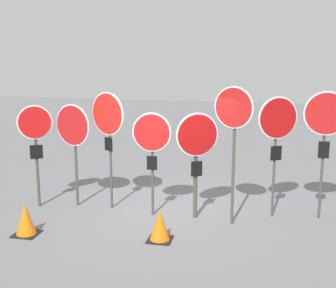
# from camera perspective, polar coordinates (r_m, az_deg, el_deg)

# --- Properties ---
(ground_plane) EXTENTS (40.00, 40.00, 0.00)m
(ground_plane) POSITION_cam_1_polar(r_m,az_deg,el_deg) (10.01, 0.46, -8.38)
(ground_plane) COLOR slate
(stop_sign_0) EXTENTS (0.65, 0.38, 2.25)m
(stop_sign_0) POSITION_cam_1_polar(r_m,az_deg,el_deg) (10.34, -15.88, 1.27)
(stop_sign_0) COLOR #474238
(stop_sign_0) RESTS_ON ground
(stop_sign_1) EXTENTS (0.86, 0.31, 2.26)m
(stop_sign_1) POSITION_cam_1_polar(r_m,az_deg,el_deg) (10.20, -11.50, 1.56)
(stop_sign_1) COLOR #474238
(stop_sign_1) RESTS_ON ground
(stop_sign_2) EXTENTS (0.82, 0.44, 2.53)m
(stop_sign_2) POSITION_cam_1_polar(r_m,az_deg,el_deg) (9.88, -7.33, 2.83)
(stop_sign_2) COLOR #474238
(stop_sign_2) RESTS_ON ground
(stop_sign_3) EXTENTS (0.79, 0.12, 2.17)m
(stop_sign_3) POSITION_cam_1_polar(r_m,az_deg,el_deg) (9.42, -1.99, 0.59)
(stop_sign_3) COLOR #474238
(stop_sign_3) RESTS_ON ground
(stop_sign_4) EXTENTS (0.78, 0.44, 2.19)m
(stop_sign_4) POSITION_cam_1_polar(r_m,az_deg,el_deg) (9.31, 3.52, -0.27)
(stop_sign_4) COLOR #474238
(stop_sign_4) RESTS_ON ground
(stop_sign_5) EXTENTS (0.76, 0.32, 2.74)m
(stop_sign_5) POSITION_cam_1_polar(r_m,az_deg,el_deg) (8.94, 8.01, 2.89)
(stop_sign_5) COLOR #474238
(stop_sign_5) RESTS_ON ground
(stop_sign_6) EXTENTS (0.76, 0.43, 2.50)m
(stop_sign_6) POSITION_cam_1_polar(r_m,az_deg,el_deg) (9.54, 13.19, 2.11)
(stop_sign_6) COLOR #474238
(stop_sign_6) RESTS_ON ground
(stop_sign_7) EXTENTS (0.87, 0.12, 2.61)m
(stop_sign_7) POSITION_cam_1_polar(r_m,az_deg,el_deg) (9.68, 18.67, 2.47)
(stop_sign_7) COLOR #474238
(stop_sign_7) RESTS_ON ground
(traffic_cone_0) EXTENTS (0.45, 0.45, 0.61)m
(traffic_cone_0) POSITION_cam_1_polar(r_m,az_deg,el_deg) (9.21, -16.97, -8.76)
(traffic_cone_0) COLOR black
(traffic_cone_0) RESTS_ON ground
(traffic_cone_1) EXTENTS (0.44, 0.44, 0.57)m
(traffic_cone_1) POSITION_cam_1_polar(r_m,az_deg,el_deg) (8.59, -1.01, -9.92)
(traffic_cone_1) COLOR black
(traffic_cone_1) RESTS_ON ground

